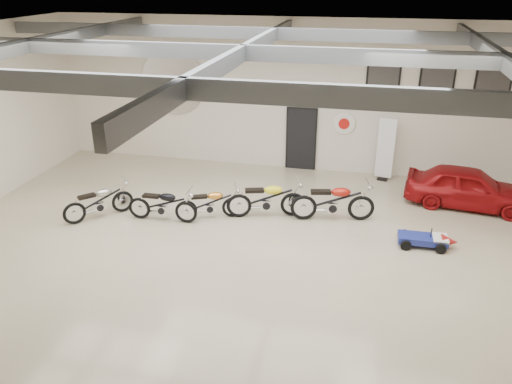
% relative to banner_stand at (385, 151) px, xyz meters
% --- Properties ---
extents(floor, '(16.00, 12.00, 0.01)m').
position_rel_banner_stand_xyz_m(floor, '(-3.29, -5.50, -1.00)').
color(floor, '#BDAE91').
rests_on(floor, ground).
extents(ceiling, '(16.00, 12.00, 0.01)m').
position_rel_banner_stand_xyz_m(ceiling, '(-3.29, -5.50, 4.00)').
color(ceiling, slate).
rests_on(ceiling, back_wall).
extents(back_wall, '(16.00, 0.02, 5.00)m').
position_rel_banner_stand_xyz_m(back_wall, '(-3.29, 0.50, 1.50)').
color(back_wall, beige).
rests_on(back_wall, floor).
extents(ceiling_beams, '(15.80, 11.80, 0.32)m').
position_rel_banner_stand_xyz_m(ceiling_beams, '(-3.29, -5.50, 3.75)').
color(ceiling_beams, '#54575B').
rests_on(ceiling_beams, ceiling).
extents(door, '(0.92, 0.08, 2.10)m').
position_rel_banner_stand_xyz_m(door, '(-2.79, 0.45, 0.05)').
color(door, black).
rests_on(door, back_wall).
extents(logo_plaque, '(2.30, 0.06, 1.16)m').
position_rel_banner_stand_xyz_m(logo_plaque, '(-7.29, 0.45, 1.80)').
color(logo_plaque, silver).
rests_on(logo_plaque, back_wall).
extents(poster_left, '(1.05, 0.08, 1.35)m').
position_rel_banner_stand_xyz_m(poster_left, '(-0.29, 0.46, 2.10)').
color(poster_left, black).
rests_on(poster_left, back_wall).
extents(poster_mid, '(1.05, 0.08, 1.35)m').
position_rel_banner_stand_xyz_m(poster_mid, '(1.31, 0.46, 2.10)').
color(poster_mid, black).
rests_on(poster_mid, back_wall).
extents(poster_right, '(1.05, 0.08, 1.35)m').
position_rel_banner_stand_xyz_m(poster_right, '(2.91, 0.46, 2.10)').
color(poster_right, black).
rests_on(poster_right, back_wall).
extents(oil_sign, '(0.72, 0.10, 0.72)m').
position_rel_banner_stand_xyz_m(oil_sign, '(-1.39, 0.45, 0.70)').
color(oil_sign, white).
rests_on(oil_sign, back_wall).
extents(banner_stand, '(0.58, 0.33, 2.01)m').
position_rel_banner_stand_xyz_m(banner_stand, '(0.00, 0.00, 0.00)').
color(banner_stand, white).
rests_on(banner_stand, floor).
extents(motorcycle_silver, '(1.75, 1.81, 1.00)m').
position_rel_banner_stand_xyz_m(motorcycle_silver, '(-7.68, -4.54, -0.50)').
color(motorcycle_silver, silver).
rests_on(motorcycle_silver, floor).
extents(motorcycle_black, '(1.94, 0.65, 1.00)m').
position_rel_banner_stand_xyz_m(motorcycle_black, '(-5.90, -4.32, -0.51)').
color(motorcycle_black, silver).
rests_on(motorcycle_black, floor).
extents(motorcycle_gold, '(1.89, 1.21, 0.94)m').
position_rel_banner_stand_xyz_m(motorcycle_gold, '(-4.68, -3.92, -0.53)').
color(motorcycle_gold, silver).
rests_on(motorcycle_gold, floor).
extents(motorcycle_yellow, '(2.24, 1.23, 1.11)m').
position_rel_banner_stand_xyz_m(motorcycle_yellow, '(-3.19, -3.45, -0.45)').
color(motorcycle_yellow, silver).
rests_on(motorcycle_yellow, floor).
extents(motorcycle_red, '(2.33, 1.13, 1.16)m').
position_rel_banner_stand_xyz_m(motorcycle_red, '(-1.38, -3.26, -0.42)').
color(motorcycle_red, silver).
rests_on(motorcycle_red, floor).
extents(go_kart, '(1.47, 0.68, 0.53)m').
position_rel_banner_stand_xyz_m(go_kart, '(1.06, -4.21, -0.74)').
color(go_kart, navy).
rests_on(go_kart, floor).
extents(vintage_car, '(1.84, 3.63, 1.19)m').
position_rel_banner_stand_xyz_m(vintage_car, '(2.35, -1.50, -0.41)').
color(vintage_car, maroon).
rests_on(vintage_car, floor).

